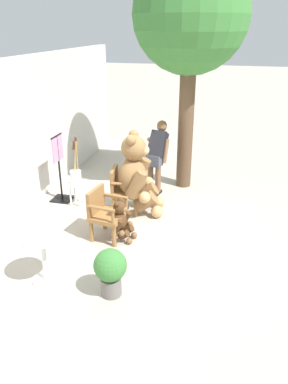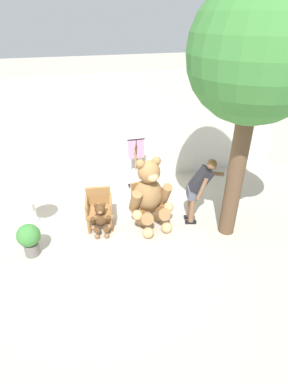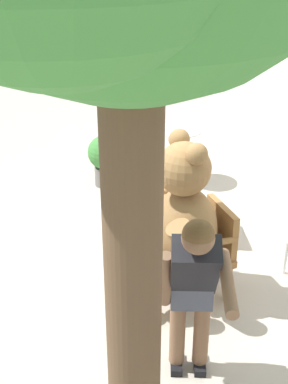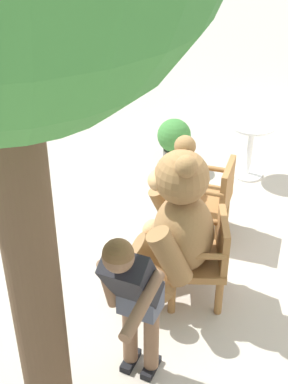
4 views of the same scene
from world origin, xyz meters
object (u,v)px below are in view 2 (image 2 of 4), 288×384
wooden_chair_right (145,200)px  white_stool (135,183)px  brush_bucket (135,173)px  clothing_display_stand (136,163)px  teddy_bear_small (101,219)px  patio_tree (264,59)px  potted_plant (29,238)px  wooden_chair_left (99,207)px  person_visitor (199,186)px  round_side_table (33,207)px  teddy_bear_large (150,194)px

wooden_chair_right → white_stool: bearing=88.5°
brush_bucket → clothing_display_stand: brush_bucket is taller
teddy_bear_small → patio_tree: 4.12m
patio_tree → potted_plant: 5.07m
wooden_chair_left → potted_plant: wooden_chair_left is taller
wooden_chair_right → white_stool: wooden_chair_right is taller
wooden_chair_right → potted_plant: wooden_chair_right is taller
brush_bucket → potted_plant: brush_bucket is taller
wooden_chair_right → person_visitor: person_visitor is taller
person_visitor → clothing_display_stand: 2.02m
round_side_table → clothing_display_stand: (2.53, 0.96, 0.27)m
teddy_bear_large → potted_plant: 2.49m
teddy_bear_large → brush_bucket: teddy_bear_large is taller
wooden_chair_left → teddy_bear_small: bearing=-92.9°
potted_plant → patio_tree: bearing=-6.1°
wooden_chair_left → round_side_table: 1.41m
teddy_bear_large → round_side_table: (-2.40, 0.68, -0.32)m
wooden_chair_right → brush_bucket: brush_bucket is taller
wooden_chair_left → clothing_display_stand: bearing=49.3°
clothing_display_stand → patio_tree: bearing=-58.2°
wooden_chair_right → potted_plant: (-2.43, -0.57, -0.07)m
potted_plant → clothing_display_stand: (2.59, 1.94, 0.32)m
clothing_display_stand → brush_bucket: bearing=-107.9°
teddy_bear_small → potted_plant: teddy_bear_small is taller
round_side_table → white_stool: bearing=13.1°
brush_bucket → teddy_bear_large: bearing=-90.4°
brush_bucket → potted_plant: 2.91m
person_visitor → patio_tree: size_ratio=0.33×
brush_bucket → round_side_table: 2.47m
white_stool → wooden_chair_right: bearing=-91.5°
person_visitor → white_stool: 1.82m
wooden_chair_right → round_side_table: (-2.38, 0.41, -0.01)m
wooden_chair_right → round_side_table: wooden_chair_right is taller
wooden_chair_right → teddy_bear_large: size_ratio=0.55×
teddy_bear_large → brush_bucket: size_ratio=1.67×
wooden_chair_left → clothing_display_stand: (1.18, 1.37, 0.26)m
teddy_bear_large → potted_plant: teddy_bear_large is taller
teddy_bear_small → brush_bucket: bearing=49.5°
wooden_chair_right → teddy_bear_small: wooden_chair_right is taller
round_side_table → patio_tree: size_ratio=0.16×
patio_tree → clothing_display_stand: size_ratio=3.38×
white_stool → round_side_table: size_ratio=0.64×
potted_plant → brush_bucket: bearing=32.0°
wooden_chair_left → round_side_table: wooden_chair_left is taller
wooden_chair_right → patio_tree: size_ratio=0.19×
person_visitor → white_stool: (-1.03, 1.40, -0.55)m
patio_tree → potted_plant: bearing=173.9°
person_visitor → white_stool: size_ratio=3.27×
wooden_chair_left → patio_tree: bearing=-20.6°
wooden_chair_right → round_side_table: bearing=170.1°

